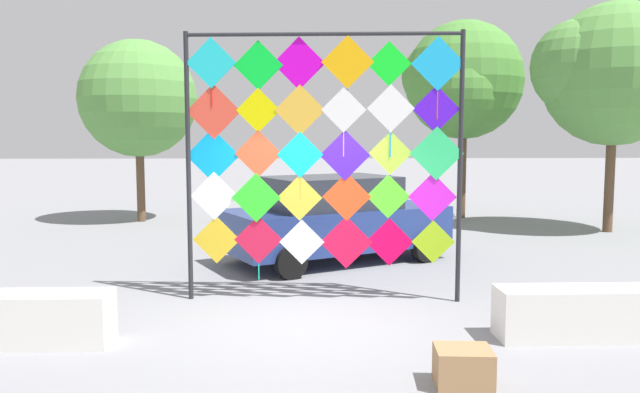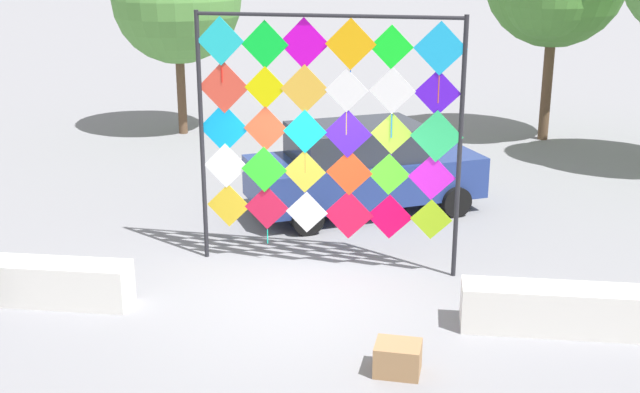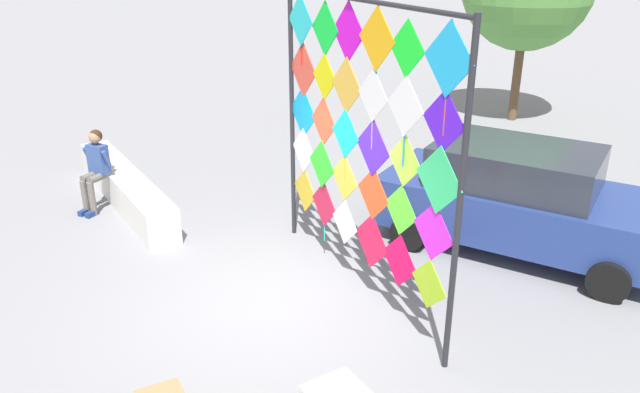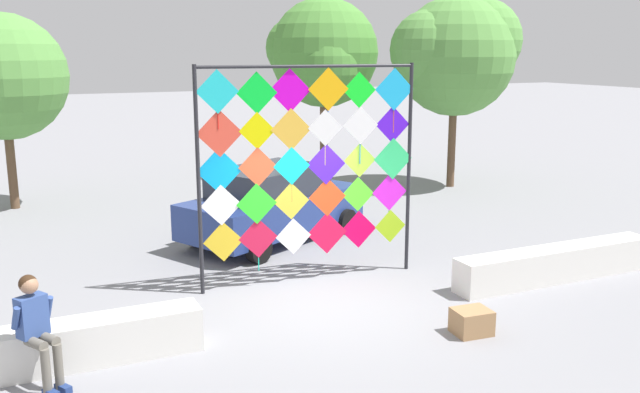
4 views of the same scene
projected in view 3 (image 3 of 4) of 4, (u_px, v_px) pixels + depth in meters
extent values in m
plane|color=gray|center=(264.00, 305.00, 8.31)|extent=(120.00, 120.00, 0.00)
cube|color=silver|center=(125.00, 188.00, 11.36)|extent=(4.25, 0.54, 0.62)
cylinder|color=#232328|center=(292.00, 118.00, 9.60)|extent=(0.07, 0.07, 3.93)
cylinder|color=#232328|center=(459.00, 210.00, 6.38)|extent=(0.07, 0.07, 3.93)
cylinder|color=#232328|center=(363.00, 0.00, 7.25)|extent=(3.95, 0.35, 0.06)
cube|color=gold|center=(305.00, 191.00, 9.70)|extent=(0.71, 0.07, 0.71)
cube|color=red|center=(324.00, 204.00, 9.19)|extent=(0.72, 0.07, 0.72)
cylinder|color=#16E5BB|center=(324.00, 233.00, 9.38)|extent=(0.02, 0.02, 0.24)
cube|color=white|center=(345.00, 223.00, 8.66)|extent=(0.67, 0.06, 0.67)
cube|color=#EB1240|center=(371.00, 241.00, 8.14)|extent=(0.78, 0.07, 0.78)
cube|color=#EC074C|center=(399.00, 261.00, 7.63)|extent=(0.71, 0.07, 0.71)
cube|color=#9CCD1C|center=(429.00, 284.00, 7.09)|extent=(0.63, 0.06, 0.63)
cube|color=white|center=(303.00, 151.00, 9.46)|extent=(0.71, 0.07, 0.72)
cube|color=#2DE127|center=(322.00, 164.00, 8.95)|extent=(0.73, 0.07, 0.73)
cube|color=yellow|center=(345.00, 178.00, 8.44)|extent=(0.67, 0.06, 0.67)
cylinder|color=#1632E5|center=(345.00, 211.00, 8.64)|extent=(0.02, 0.02, 0.32)
cube|color=#F94A1E|center=(373.00, 194.00, 7.88)|extent=(0.72, 0.07, 0.72)
cube|color=#59F52C|center=(401.00, 210.00, 7.38)|extent=(0.64, 0.06, 0.64)
cube|color=#E122E3|center=(433.00, 232.00, 6.86)|extent=(0.71, 0.07, 0.71)
cylinder|color=#18E516|center=(431.00, 270.00, 7.05)|extent=(0.02, 0.02, 0.28)
cube|color=#0AA0E9|center=(303.00, 112.00, 9.24)|extent=(0.79, 0.07, 0.79)
cube|color=#D9542E|center=(324.00, 122.00, 8.68)|extent=(0.69, 0.06, 0.69)
cube|color=#10CCCD|center=(345.00, 134.00, 8.19)|extent=(0.67, 0.06, 0.68)
cylinder|color=red|center=(345.00, 169.00, 8.38)|extent=(0.02, 0.02, 0.31)
cube|color=#481CCE|center=(373.00, 148.00, 7.66)|extent=(0.74, 0.07, 0.74)
cube|color=#B1F13B|center=(404.00, 161.00, 7.12)|extent=(0.63, 0.06, 0.63)
cylinder|color=#5F16E5|center=(403.00, 197.00, 7.30)|extent=(0.02, 0.02, 0.28)
cube|color=#2ED571|center=(439.00, 180.00, 6.57)|extent=(0.78, 0.07, 0.78)
cube|color=#E44531|center=(303.00, 70.00, 8.98)|extent=(0.80, 0.07, 0.81)
cube|color=yellow|center=(324.00, 77.00, 8.44)|extent=(0.65, 0.06, 0.65)
cylinder|color=#1620E5|center=(325.00, 107.00, 8.61)|extent=(0.02, 0.02, 0.20)
cube|color=gold|center=(346.00, 86.00, 7.94)|extent=(0.74, 0.07, 0.74)
cylinder|color=blue|center=(346.00, 122.00, 8.13)|extent=(0.02, 0.02, 0.22)
cube|color=white|center=(373.00, 96.00, 7.42)|extent=(0.65, 0.06, 0.65)
cylinder|color=yellow|center=(372.00, 136.00, 7.62)|extent=(0.02, 0.02, 0.34)
cube|color=white|center=(405.00, 107.00, 6.86)|extent=(0.69, 0.06, 0.69)
cylinder|color=blue|center=(403.00, 152.00, 7.07)|extent=(0.02, 0.02, 0.36)
cube|color=#4D13E2|center=(443.00, 122.00, 6.35)|extent=(0.68, 0.06, 0.68)
cube|color=#1CC5CC|center=(300.00, 20.00, 8.71)|extent=(0.73, 0.07, 0.73)
cylinder|color=red|center=(302.00, 56.00, 8.91)|extent=(0.02, 0.02, 0.26)
cube|color=#0ADA2F|center=(325.00, 29.00, 8.19)|extent=(0.72, 0.07, 0.72)
cylinder|color=#E516C0|center=(325.00, 69.00, 8.40)|extent=(0.02, 0.02, 0.36)
cube|color=#D208CB|center=(348.00, 32.00, 7.70)|extent=(0.76, 0.07, 0.76)
cylinder|color=#16E51D|center=(348.00, 76.00, 7.91)|extent=(0.02, 0.02, 0.32)
cube|color=#F1A30C|center=(377.00, 39.00, 7.11)|extent=(0.75, 0.07, 0.75)
cylinder|color=blue|center=(376.00, 89.00, 7.34)|extent=(0.02, 0.02, 0.40)
cube|color=#11F123|center=(407.00, 49.00, 6.64)|extent=(0.64, 0.06, 0.64)
cylinder|color=#E516D4|center=(405.00, 94.00, 6.84)|extent=(0.02, 0.02, 0.36)
cube|color=#18A7E6|center=(448.00, 59.00, 6.08)|extent=(0.77, 0.07, 0.77)
cylinder|color=#E55616|center=(445.00, 117.00, 6.31)|extent=(0.02, 0.02, 0.40)
cylinder|color=#666056|center=(85.00, 197.00, 10.97)|extent=(0.11, 0.11, 0.62)
cylinder|color=#666056|center=(90.00, 176.00, 10.98)|extent=(0.28, 0.36, 0.13)
cube|color=navy|center=(85.00, 212.00, 11.02)|extent=(0.21, 0.26, 0.09)
cylinder|color=#666056|center=(92.00, 199.00, 10.90)|extent=(0.11, 0.11, 0.62)
cylinder|color=#666056|center=(97.00, 178.00, 10.91)|extent=(0.28, 0.36, 0.13)
cube|color=navy|center=(92.00, 214.00, 10.95)|extent=(0.21, 0.26, 0.09)
cube|color=#334C8C|center=(98.00, 159.00, 10.97)|extent=(0.41, 0.35, 0.52)
sphere|color=#A37556|center=(95.00, 137.00, 10.81)|extent=(0.22, 0.22, 0.22)
sphere|color=#382314|center=(96.00, 136.00, 10.82)|extent=(0.22, 0.22, 0.22)
cylinder|color=#334C8C|center=(88.00, 155.00, 11.03)|extent=(0.16, 0.19, 0.31)
cylinder|color=#334C8C|center=(106.00, 158.00, 10.84)|extent=(0.16, 0.19, 0.31)
cube|color=navy|center=(521.00, 209.00, 9.61)|extent=(4.63, 3.55, 0.76)
cube|color=#282D38|center=(516.00, 166.00, 9.41)|extent=(2.86, 2.51, 0.61)
cylinder|color=black|center=(625.00, 230.00, 9.79)|extent=(0.61, 0.46, 0.57)
cylinder|color=black|center=(609.00, 281.00, 8.34)|extent=(0.61, 0.46, 0.57)
cylinder|color=black|center=(450.00, 194.00, 11.16)|extent=(0.61, 0.46, 0.57)
cylinder|color=black|center=(409.00, 232.00, 9.72)|extent=(0.61, 0.46, 0.57)
cylinder|color=brown|center=(517.00, 73.00, 16.31)|extent=(0.23, 0.23, 2.50)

